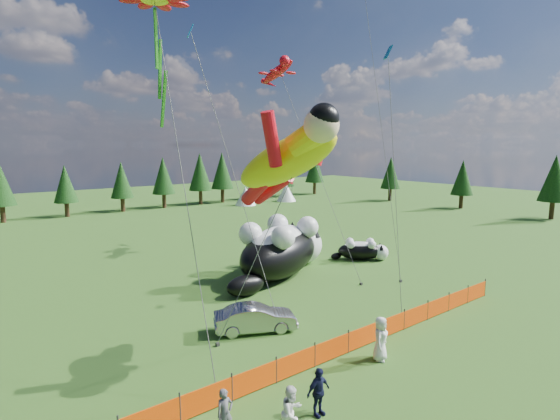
# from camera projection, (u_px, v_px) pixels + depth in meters

# --- Properties ---
(ground) EXTENTS (160.00, 160.00, 0.00)m
(ground) POSITION_uv_depth(u_px,v_px,m) (318.00, 326.00, 22.25)
(ground) COLOR #143609
(ground) RESTS_ON ground
(safety_fence) EXTENTS (22.06, 0.06, 1.10)m
(safety_fence) POSITION_uv_depth(u_px,v_px,m) (363.00, 336.00, 19.83)
(safety_fence) COLOR #262626
(safety_fence) RESTS_ON ground
(tree_line) EXTENTS (90.00, 4.00, 8.00)m
(tree_line) POSITION_uv_depth(u_px,v_px,m) (83.00, 185.00, 56.77)
(tree_line) COLOR black
(tree_line) RESTS_ON ground
(festival_tents) EXTENTS (50.00, 3.20, 2.80)m
(festival_tents) POSITION_uv_depth(u_px,v_px,m) (179.00, 202.00, 59.94)
(festival_tents) COLOR white
(festival_tents) RESTS_ON ground
(cat_large) EXTENTS (10.59, 7.09, 4.05)m
(cat_large) POSITION_uv_depth(u_px,v_px,m) (283.00, 248.00, 30.74)
(cat_large) COLOR black
(cat_large) RESTS_ON ground
(cat_small) EXTENTS (3.84, 3.58, 1.69)m
(cat_small) POSITION_uv_depth(u_px,v_px,m) (362.00, 250.00, 34.92)
(cat_small) COLOR black
(cat_small) RESTS_ON ground
(car) EXTENTS (4.26, 3.01, 1.33)m
(car) POSITION_uv_depth(u_px,v_px,m) (255.00, 318.00, 21.50)
(car) COLOR #A6A6AB
(car) RESTS_ON ground
(spectator_a) EXTENTS (0.58, 0.38, 1.58)m
(spectator_a) POSITION_uv_depth(u_px,v_px,m) (225.00, 413.00, 13.67)
(spectator_a) COLOR #505155
(spectator_a) RESTS_ON ground
(spectator_b) EXTENTS (0.94, 0.67, 1.75)m
(spectator_b) POSITION_uv_depth(u_px,v_px,m) (292.00, 413.00, 13.56)
(spectator_b) COLOR silver
(spectator_b) RESTS_ON ground
(spectator_c) EXTENTS (1.01, 0.54, 1.70)m
(spectator_c) POSITION_uv_depth(u_px,v_px,m) (318.00, 392.00, 14.75)
(spectator_c) COLOR #131534
(spectator_c) RESTS_ON ground
(spectator_e) EXTENTS (1.11, 0.96, 1.91)m
(spectator_e) POSITION_uv_depth(u_px,v_px,m) (381.00, 339.00, 18.57)
(spectator_e) COLOR silver
(spectator_e) RESTS_ON ground
(superhero_kite) EXTENTS (6.47, 6.67, 11.20)m
(superhero_kite) POSITION_uv_depth(u_px,v_px,m) (287.00, 160.00, 17.08)
(superhero_kite) COLOR yellow
(superhero_kite) RESTS_ON ground
(gecko_kite) EXTENTS (3.17, 14.01, 18.73)m
(gecko_kite) POSITION_uv_depth(u_px,v_px,m) (277.00, 72.00, 36.13)
(gecko_kite) COLOR red
(gecko_kite) RESTS_ON ground
(flower_kite) EXTENTS (3.22, 6.43, 15.39)m
(flower_kite) POSITION_uv_depth(u_px,v_px,m) (155.00, 4.00, 17.14)
(flower_kite) COLOR red
(flower_kite) RESTS_ON ground
(diamond_kite_a) EXTENTS (2.59, 4.97, 15.84)m
(diamond_kite_a) POSITION_uv_depth(u_px,v_px,m) (196.00, 51.00, 22.40)
(diamond_kite_a) COLOR #0B5FB0
(diamond_kite_a) RESTS_ON ground
(diamond_kite_c) EXTENTS (2.57, 3.79, 14.93)m
(diamond_kite_c) POSITION_uv_depth(u_px,v_px,m) (389.00, 65.00, 23.47)
(diamond_kite_c) COLOR #0B5FB0
(diamond_kite_c) RESTS_ON ground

